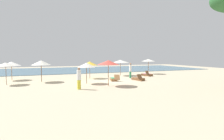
{
  "coord_description": "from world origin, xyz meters",
  "views": [
    {
      "loc": [
        -7.81,
        -19.7,
        2.75
      ],
      "look_at": [
        0.33,
        0.76,
        1.1
      ],
      "focal_mm": 31.56,
      "sensor_mm": 36.0,
      "label": 1
    }
  ],
  "objects_px": {
    "umbrella_5": "(6,64)",
    "person_0": "(79,78)",
    "umbrella_0": "(120,61)",
    "umbrella_2": "(41,63)",
    "lounger_1": "(114,79)",
    "umbrella_6": "(90,63)",
    "person_1": "(130,70)",
    "lounger_0": "(147,75)",
    "umbrella_7": "(148,60)",
    "umbrella_1": "(86,65)",
    "lounger_2": "(138,79)",
    "umbrella_3": "(11,64)",
    "umbrella_4": "(108,63)"
  },
  "relations": [
    {
      "from": "umbrella_3",
      "to": "umbrella_7",
      "type": "bearing_deg",
      "value": 2.37
    },
    {
      "from": "umbrella_0",
      "to": "lounger_2",
      "type": "relative_size",
      "value": 1.31
    },
    {
      "from": "umbrella_3",
      "to": "lounger_2",
      "type": "bearing_deg",
      "value": -22.47
    },
    {
      "from": "lounger_0",
      "to": "umbrella_3",
      "type": "bearing_deg",
      "value": 173.97
    },
    {
      "from": "umbrella_0",
      "to": "lounger_0",
      "type": "relative_size",
      "value": 1.34
    },
    {
      "from": "umbrella_2",
      "to": "umbrella_7",
      "type": "bearing_deg",
      "value": 13.33
    },
    {
      "from": "umbrella_1",
      "to": "umbrella_4",
      "type": "distance_m",
      "value": 2.59
    },
    {
      "from": "umbrella_2",
      "to": "person_0",
      "type": "height_order",
      "value": "umbrella_2"
    },
    {
      "from": "umbrella_6",
      "to": "person_0",
      "type": "distance_m",
      "value": 7.58
    },
    {
      "from": "umbrella_0",
      "to": "lounger_1",
      "type": "height_order",
      "value": "umbrella_0"
    },
    {
      "from": "umbrella_5",
      "to": "umbrella_6",
      "type": "xyz_separation_m",
      "value": [
        8.6,
        1.96,
        -0.11
      ]
    },
    {
      "from": "umbrella_3",
      "to": "umbrella_7",
      "type": "height_order",
      "value": "umbrella_7"
    },
    {
      "from": "umbrella_1",
      "to": "lounger_2",
      "type": "distance_m",
      "value": 6.12
    },
    {
      "from": "umbrella_0",
      "to": "lounger_0",
      "type": "distance_m",
      "value": 3.97
    },
    {
      "from": "lounger_1",
      "to": "person_0",
      "type": "distance_m",
      "value": 6.16
    },
    {
      "from": "umbrella_0",
      "to": "person_0",
      "type": "height_order",
      "value": "umbrella_0"
    },
    {
      "from": "lounger_1",
      "to": "person_1",
      "type": "bearing_deg",
      "value": 28.13
    },
    {
      "from": "umbrella_5",
      "to": "umbrella_2",
      "type": "bearing_deg",
      "value": 13.53
    },
    {
      "from": "umbrella_4",
      "to": "umbrella_3",
      "type": "bearing_deg",
      "value": 137.62
    },
    {
      "from": "umbrella_6",
      "to": "person_1",
      "type": "relative_size",
      "value": 1.1
    },
    {
      "from": "umbrella_1",
      "to": "umbrella_6",
      "type": "height_order",
      "value": "umbrella_1"
    },
    {
      "from": "umbrella_5",
      "to": "person_0",
      "type": "bearing_deg",
      "value": -40.87
    },
    {
      "from": "lounger_0",
      "to": "lounger_2",
      "type": "height_order",
      "value": "lounger_0"
    },
    {
      "from": "umbrella_2",
      "to": "umbrella_5",
      "type": "distance_m",
      "value": 3.23
    },
    {
      "from": "umbrella_5",
      "to": "person_0",
      "type": "distance_m",
      "value": 7.73
    },
    {
      "from": "umbrella_2",
      "to": "umbrella_3",
      "type": "relative_size",
      "value": 1.09
    },
    {
      "from": "umbrella_1",
      "to": "lounger_2",
      "type": "relative_size",
      "value": 1.16
    },
    {
      "from": "umbrella_6",
      "to": "umbrella_5",
      "type": "bearing_deg",
      "value": -167.14
    },
    {
      "from": "umbrella_7",
      "to": "person_1",
      "type": "relative_size",
      "value": 1.19
    },
    {
      "from": "umbrella_4",
      "to": "lounger_2",
      "type": "bearing_deg",
      "value": 28.6
    },
    {
      "from": "umbrella_3",
      "to": "person_0",
      "type": "height_order",
      "value": "umbrella_3"
    },
    {
      "from": "umbrella_1",
      "to": "person_0",
      "type": "height_order",
      "value": "umbrella_1"
    },
    {
      "from": "umbrella_5",
      "to": "lounger_1",
      "type": "xyz_separation_m",
      "value": [
        10.44,
        -1.04,
        -1.72
      ]
    },
    {
      "from": "lounger_0",
      "to": "lounger_1",
      "type": "xyz_separation_m",
      "value": [
        -5.98,
        -2.89,
        -0.0
      ]
    },
    {
      "from": "umbrella_2",
      "to": "umbrella_5",
      "type": "bearing_deg",
      "value": -166.47
    },
    {
      "from": "lounger_1",
      "to": "lounger_2",
      "type": "height_order",
      "value": "lounger_2"
    },
    {
      "from": "person_1",
      "to": "umbrella_1",
      "type": "bearing_deg",
      "value": -157.27
    },
    {
      "from": "umbrella_0",
      "to": "umbrella_7",
      "type": "bearing_deg",
      "value": 8.47
    },
    {
      "from": "umbrella_3",
      "to": "person_1",
      "type": "relative_size",
      "value": 1.11
    },
    {
      "from": "umbrella_6",
      "to": "lounger_1",
      "type": "xyz_separation_m",
      "value": [
        1.84,
        -3.0,
        -1.61
      ]
    },
    {
      "from": "umbrella_4",
      "to": "umbrella_7",
      "type": "xyz_separation_m",
      "value": [
        9.52,
        8.51,
        -0.09
      ]
    },
    {
      "from": "umbrella_0",
      "to": "lounger_2",
      "type": "distance_m",
      "value": 5.66
    },
    {
      "from": "umbrella_2",
      "to": "lounger_1",
      "type": "height_order",
      "value": "umbrella_2"
    },
    {
      "from": "umbrella_0",
      "to": "lounger_1",
      "type": "bearing_deg",
      "value": -121.86
    },
    {
      "from": "lounger_2",
      "to": "umbrella_5",
      "type": "bearing_deg",
      "value": 172.25
    },
    {
      "from": "umbrella_4",
      "to": "lounger_1",
      "type": "distance_m",
      "value": 4.11
    },
    {
      "from": "umbrella_4",
      "to": "person_1",
      "type": "xyz_separation_m",
      "value": [
        4.59,
        4.65,
        -1.15
      ]
    },
    {
      "from": "umbrella_0",
      "to": "umbrella_3",
      "type": "relative_size",
      "value": 1.12
    },
    {
      "from": "umbrella_7",
      "to": "umbrella_6",
      "type": "bearing_deg",
      "value": -166.19
    },
    {
      "from": "umbrella_4",
      "to": "lounger_0",
      "type": "xyz_separation_m",
      "value": [
        7.78,
        6.04,
        -1.93
      ]
    }
  ]
}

